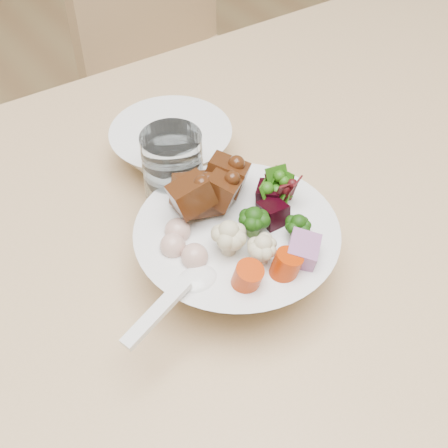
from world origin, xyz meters
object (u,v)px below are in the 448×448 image
at_px(dining_table, 320,217).
at_px(side_bowl, 172,147).
at_px(chair_far, 188,67).
at_px(water_glass, 174,181).
at_px(food_bowl, 237,245).

distance_m(dining_table, side_bowl, 0.24).
xyz_separation_m(dining_table, chair_far, (0.16, 0.62, -0.12)).
bearing_deg(water_glass, chair_far, 56.69).
xyz_separation_m(chair_far, food_bowl, (-0.36, -0.68, 0.23)).
bearing_deg(chair_far, side_bowl, -137.04).
height_order(food_bowl, side_bowl, food_bowl).
relative_size(water_glass, side_bowl, 0.75).
bearing_deg(water_glass, dining_table, -17.39).
bearing_deg(food_bowl, water_glass, 95.07).
bearing_deg(dining_table, chair_far, 78.14).
bearing_deg(side_bowl, water_glass, -119.31).
height_order(chair_far, water_glass, chair_far).
height_order(food_bowl, water_glass, same).
height_order(dining_table, food_bowl, food_bowl).
bearing_deg(food_bowl, side_bowl, 79.03).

